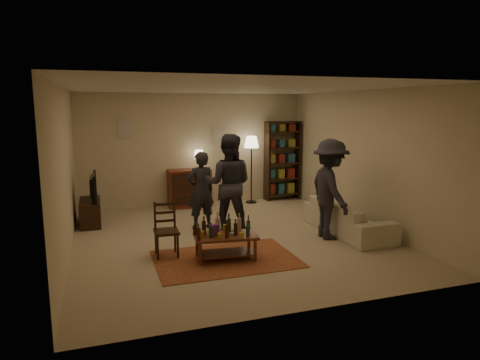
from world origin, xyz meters
name	(u,v)px	position (x,y,z in m)	size (l,w,h in m)	color
floor	(231,238)	(0.00, 0.00, 0.00)	(6.00, 6.00, 0.00)	#C6B793
room_shell	(167,131)	(-0.65, 2.98, 1.81)	(6.00, 6.00, 6.00)	beige
rug	(226,259)	(-0.41, -1.04, 0.01)	(2.20, 1.50, 0.01)	maroon
coffee_table	(224,237)	(-0.43, -1.03, 0.37)	(1.02, 0.63, 0.74)	brown
dining_chair	(166,228)	(-1.27, -0.57, 0.46)	(0.40, 0.40, 0.89)	#312110
tv_stand	(90,206)	(-2.44, 1.80, 0.38)	(0.40, 1.00, 1.06)	#312110
dresser	(190,187)	(-0.19, 2.71, 0.48)	(1.00, 0.50, 1.36)	maroon
bookshelf	(282,160)	(2.25, 2.78, 1.03)	(0.90, 0.34, 2.02)	#312110
floor_lamp	(251,147)	(1.36, 2.65, 1.41)	(0.36, 0.36, 1.67)	black
sofa	(348,217)	(2.20, -0.40, 0.30)	(2.08, 0.81, 0.61)	beige
person_left	(201,190)	(-0.37, 0.79, 0.77)	(0.56, 0.37, 1.53)	#222329
person_right	(228,184)	(0.06, 0.35, 0.94)	(0.92, 0.71, 1.89)	#2A2A32
person_by_sofa	(330,189)	(1.70, -0.56, 0.91)	(1.17, 0.67, 1.81)	#26262D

